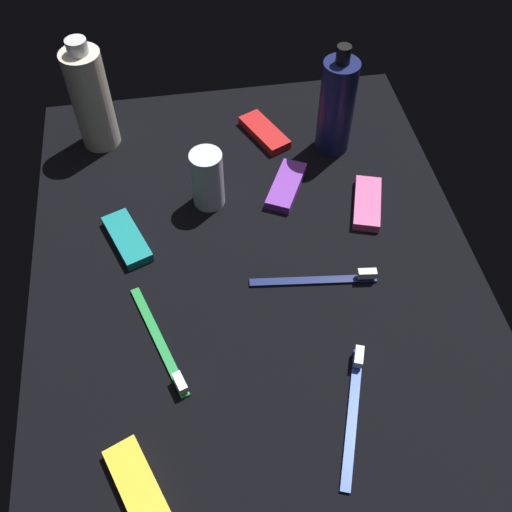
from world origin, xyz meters
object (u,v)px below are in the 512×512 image
toothbrush_navy (321,279)px  snack_bar_yellow (137,485)px  deodorant_stick (207,179)px  snack_bar_teal (127,239)px  snack_bar_red (264,132)px  toothbrush_blue (353,406)px  snack_bar_pink (367,203)px  snack_bar_purple (286,186)px  lotion_bottle (336,106)px  bodywash_bottle (91,99)px  toothbrush_green (162,345)px

toothbrush_navy → snack_bar_yellow: toothbrush_navy is taller
deodorant_stick → snack_bar_teal: (6.29, -12.93, -4.13)cm
snack_bar_red → deodorant_stick: bearing=-63.7°
toothbrush_blue → snack_bar_pink: bearing=161.4°
deodorant_stick → snack_bar_teal: 14.96cm
snack_bar_red → snack_bar_purple: same height
lotion_bottle → bodywash_bottle: size_ratio=0.99×
snack_bar_yellow → snack_bar_pink: bearing=113.3°
deodorant_stick → snack_bar_pink: deodorant_stick is taller
deodorant_stick → toothbrush_navy: 23.03cm
toothbrush_navy → toothbrush_green: 23.92cm
bodywash_bottle → deodorant_stick: 24.14cm
bodywash_bottle → deodorant_stick: (17.00, 16.68, -4.00)cm
snack_bar_purple → bodywash_bottle: bearing=-91.8°
toothbrush_blue → snack_bar_yellow: (5.17, -26.20, 0.14)cm
lotion_bottle → bodywash_bottle: bodywash_bottle is taller
lotion_bottle → toothbrush_navy: size_ratio=1.06×
lotion_bottle → snack_bar_yellow: bearing=-34.0°
toothbrush_green → snack_bar_yellow: 17.63cm
toothbrush_blue → snack_bar_pink: (-31.89, 10.70, 0.14)cm
toothbrush_blue → snack_bar_pink: size_ratio=1.67×
toothbrush_navy → snack_bar_yellow: 35.98cm
snack_bar_purple → snack_bar_yellow: bearing=-3.0°
bodywash_bottle → toothbrush_green: (41.87, 7.68, -8.27)cm
toothbrush_navy → snack_bar_yellow: bearing=-47.7°
lotion_bottle → snack_bar_purple: bearing=-47.4°
snack_bar_purple → lotion_bottle: bearing=160.1°
bodywash_bottle → snack_bar_yellow: bodywash_bottle is taller
toothbrush_green → snack_bar_purple: 33.34cm
toothbrush_blue → snack_bar_teal: size_ratio=1.67×
snack_bar_red → snack_bar_teal: 31.37cm
deodorant_stick → snack_bar_purple: (-0.65, 12.45, -4.13)cm
toothbrush_green → toothbrush_blue: same height
lotion_bottle → deodorant_stick: size_ratio=1.96×
snack_bar_purple → snack_bar_teal: bearing=-47.2°
lotion_bottle → snack_bar_teal: 39.06cm
toothbrush_green → snack_bar_purple: (-25.53, 21.45, 0.14)cm
lotion_bottle → snack_bar_pink: (14.50, 2.18, -7.66)cm
snack_bar_pink → snack_bar_teal: 37.12cm
toothbrush_green → snack_bar_teal: 18.99cm
snack_bar_purple → snack_bar_pink: size_ratio=1.00×
bodywash_bottle → snack_bar_teal: size_ratio=1.86×
lotion_bottle → toothbrush_blue: size_ratio=1.10×
bodywash_bottle → snack_bar_pink: size_ratio=1.86×
bodywash_bottle → deodorant_stick: bearing=44.5°
toothbrush_blue → snack_bar_yellow: size_ratio=1.67×
snack_bar_red → snack_bar_pink: same height
toothbrush_navy → toothbrush_blue: size_ratio=1.04×
toothbrush_navy → snack_bar_teal: toothbrush_navy is taller
snack_bar_yellow → snack_bar_purple: (-42.76, 25.17, 0.00)cm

